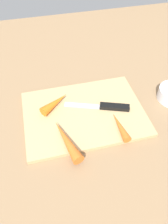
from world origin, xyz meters
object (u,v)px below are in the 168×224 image
at_px(carrot_longest, 66,140).
at_px(carrot_shortest, 120,126).
at_px(cutting_board, 84,113).
at_px(carrot_medium, 55,103).
at_px(knife, 110,107).

height_order(carrot_longest, carrot_shortest, carrot_longest).
bearing_deg(carrot_shortest, cutting_board, 39.49).
bearing_deg(cutting_board, carrot_longest, -126.33).
distance_m(cutting_board, carrot_medium, 0.09).
bearing_deg(carrot_longest, carrot_shortest, -101.09).
relative_size(cutting_board, carrot_longest, 2.57).
bearing_deg(carrot_medium, carrot_shortest, -73.97).
relative_size(carrot_medium, carrot_shortest, 1.01).
height_order(knife, carrot_longest, carrot_longest).
xyz_separation_m(cutting_board, carrot_longest, (-0.07, -0.10, 0.02)).
bearing_deg(carrot_shortest, knife, -3.87).
bearing_deg(carrot_medium, cutting_board, -63.89).
xyz_separation_m(cutting_board, knife, (0.08, -0.00, 0.01)).
xyz_separation_m(knife, carrot_longest, (-0.15, -0.09, 0.01)).
xyz_separation_m(cutting_board, carrot_shortest, (0.08, -0.09, 0.02)).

